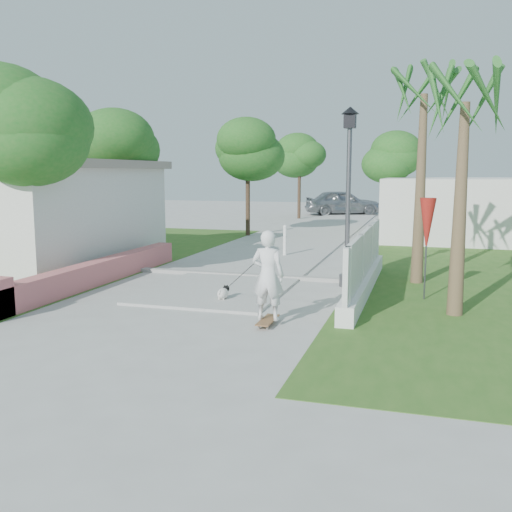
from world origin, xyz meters
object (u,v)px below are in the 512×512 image
(dog, at_px, (223,293))
(skateboarder, at_px, (244,276))
(street_lamp, at_px, (348,190))
(bollard, at_px, (285,240))
(patio_umbrella, at_px, (427,226))
(parked_car, at_px, (343,202))

(dog, bearing_deg, skateboarder, -45.00)
(street_lamp, height_order, bollard, street_lamp)
(street_lamp, xyz_separation_m, patio_umbrella, (1.90, -1.00, -0.74))
(dog, xyz_separation_m, parked_car, (-1.12, 26.78, 0.66))
(patio_umbrella, bearing_deg, dog, -161.22)
(bollard, distance_m, parked_car, 19.84)
(dog, relative_size, parked_car, 0.10)
(street_lamp, bearing_deg, parked_car, 98.27)
(dog, bearing_deg, street_lamp, 49.67)
(dog, bearing_deg, parked_car, 96.43)
(parked_car, bearing_deg, street_lamp, 167.45)
(bollard, xyz_separation_m, dog, (0.29, -6.97, -0.39))
(patio_umbrella, bearing_deg, street_lamp, 152.24)
(bollard, relative_size, skateboarder, 0.49)
(skateboarder, height_order, dog, skateboarder)
(skateboarder, bearing_deg, bollard, -81.54)
(street_lamp, xyz_separation_m, parked_car, (-3.53, 24.32, -1.58))
(dog, bearing_deg, patio_umbrella, 22.81)
(bollard, distance_m, patio_umbrella, 7.25)
(street_lamp, relative_size, patio_umbrella, 1.93)
(patio_umbrella, height_order, parked_car, patio_umbrella)
(bollard, height_order, dog, bollard)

